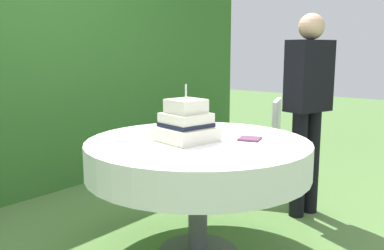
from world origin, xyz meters
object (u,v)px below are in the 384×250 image
Objects in this scene: serving_plate_far at (181,130)px; garden_chair at (265,138)px; wedding_cake at (186,124)px; napkin_stack at (250,139)px; cake_table at (198,157)px; serving_plate_left at (278,140)px; standing_person at (308,101)px; serving_plate_near at (122,139)px.

garden_chair is at bearing -2.99° from serving_plate_far.
napkin_stack is (0.27, -0.30, -0.10)m from wedding_cake.
serving_plate_left reaches higher than cake_table.
wedding_cake reaches higher than serving_plate_left.
garden_chair is at bearing 7.78° from wedding_cake.
standing_person is at bearing -111.28° from garden_chair.
cake_table is 0.52m from serving_plate_left.
wedding_cake reaches higher than cake_table.
napkin_stack is (0.22, -0.24, 0.12)m from cake_table.
cake_table is 0.89× the size of standing_person.
serving_plate_near reaches higher than cake_table.
cake_table is at bearing 132.30° from napkin_stack.
cake_table is 13.39× the size of serving_plate_left.
cake_table is 0.36m from serving_plate_far.
serving_plate_far is (0.46, -0.10, 0.00)m from serving_plate_near.
wedding_cake is 0.23× the size of standing_person.
serving_plate_near is 0.99m from serving_plate_left.
cake_table is at bearing -120.52° from serving_plate_far.
serving_plate_left is 0.81× the size of napkin_stack.
cake_table is 0.50m from serving_plate_near.
serving_plate_near and serving_plate_far have the same top height.
wedding_cake reaches higher than serving_plate_near.
wedding_cake is 3.52× the size of serving_plate_left.
garden_chair is (1.32, 0.18, -0.33)m from wedding_cake.
standing_person is (1.38, -0.63, 0.16)m from serving_plate_near.
serving_plate_near is at bearing 174.37° from garden_chair.
napkin_stack is 0.08× the size of standing_person.
napkin_stack is (0.51, -0.63, 0.00)m from serving_plate_near.
cake_table is at bearing -169.48° from garden_chair.
serving_plate_left is at bearing -52.39° from wedding_cake.
serving_plate_near is 0.47m from serving_plate_far.
serving_plate_left is 0.82m from standing_person.
serving_plate_left is at bearing -168.42° from standing_person.
serving_plate_left is at bearing -79.46° from serving_plate_far.
serving_plate_left is 1.18m from garden_chair.
napkin_stack is at bearing -84.77° from serving_plate_far.
serving_plate_near is 0.09× the size of standing_person.
garden_chair is at bearing 33.40° from serving_plate_left.
garden_chair reaches higher than serving_plate_far.
serving_plate_far is at bearing 46.80° from wedding_cake.
wedding_cake is at bearing 132.36° from cake_table.
serving_plate_near and serving_plate_left have the same top height.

